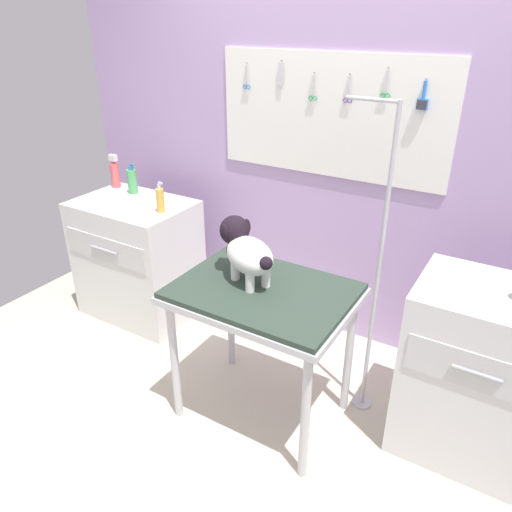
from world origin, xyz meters
TOP-DOWN VIEW (x-y plane):
  - ground at (0.00, 0.00)m, footprint 4.40×4.00m
  - rear_wall_panel at (-0.00, 1.28)m, footprint 4.00×0.11m
  - grooming_table at (0.07, 0.29)m, footprint 0.89×0.65m
  - grooming_arm at (0.52, 0.63)m, footprint 0.30×0.11m
  - dog at (-0.06, 0.32)m, footprint 0.41×0.31m
  - counter_left at (-1.24, 0.72)m, footprint 0.80×0.58m
  - cabinet_right at (1.08, 0.62)m, footprint 0.68×0.54m
  - pump_bottle_white at (-0.94, 0.69)m, footprint 0.05×0.05m
  - spray_bottle_tall at (-1.36, 0.87)m, footprint 0.07×0.07m
  - conditioner_bottle at (-1.56, 0.91)m, footprint 0.06×0.06m

SIDE VIEW (x-z plane):
  - ground at x=0.00m, z-range -0.04..0.00m
  - counter_left at x=-1.24m, z-range 0.00..0.86m
  - cabinet_right at x=1.08m, z-range 0.00..0.92m
  - grooming_table at x=0.07m, z-range 0.31..1.12m
  - grooming_arm at x=0.52m, z-range -0.05..1.64m
  - pump_bottle_white at x=-0.94m, z-range 0.85..1.05m
  - spray_bottle_tall at x=-1.36m, z-range 0.85..1.06m
  - dog at x=-0.06m, z-range 0.81..1.12m
  - conditioner_bottle at x=-1.56m, z-range 0.85..1.09m
  - rear_wall_panel at x=0.00m, z-range 0.01..2.31m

